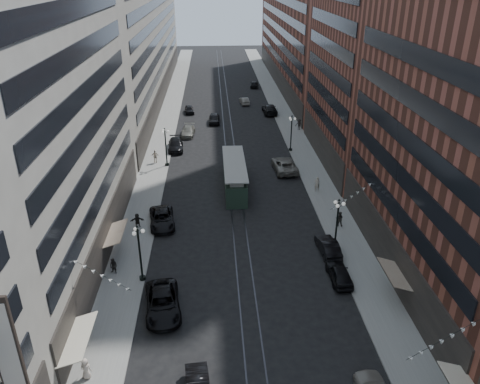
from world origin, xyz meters
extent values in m
plane|color=black|center=(0.00, 60.00, 0.00)|extent=(220.00, 220.00, 0.00)
cube|color=gray|center=(-11.00, 70.00, 0.07)|extent=(4.00, 180.00, 0.15)
cube|color=gray|center=(11.00, 70.00, 0.07)|extent=(4.00, 180.00, 0.15)
cube|color=#2D2D33|center=(-0.70, 70.00, 0.01)|extent=(0.12, 180.00, 0.02)
cube|color=#2D2D33|center=(0.70, 70.00, 0.01)|extent=(0.12, 180.00, 0.02)
cube|color=#9E9A8C|center=(-17.00, 33.00, 14.00)|extent=(8.00, 36.00, 28.00)
cube|color=#9E9A8C|center=(-17.00, 96.00, 13.00)|extent=(8.00, 90.00, 26.00)
cube|color=brown|center=(17.00, 28.00, 12.00)|extent=(8.00, 30.00, 24.00)
cube|color=brown|center=(17.00, 56.00, 21.00)|extent=(8.00, 26.00, 42.00)
cube|color=brown|center=(17.00, 105.00, 12.00)|extent=(8.00, 72.00, 24.00)
cylinder|color=black|center=(-9.20, 28.00, 0.30)|extent=(0.56, 0.56, 0.30)
cylinder|color=black|center=(-9.20, 28.00, 2.75)|extent=(0.18, 0.18, 5.20)
sphere|color=black|center=(-9.20, 28.00, 5.55)|extent=(0.24, 0.24, 0.24)
sphere|color=white|center=(-8.75, 28.00, 5.15)|extent=(0.36, 0.36, 0.36)
sphere|color=white|center=(-9.42, 28.39, 5.15)|extent=(0.36, 0.36, 0.36)
sphere|color=white|center=(-9.42, 27.61, 5.15)|extent=(0.36, 0.36, 0.36)
cylinder|color=black|center=(-9.20, 55.00, 0.30)|extent=(0.56, 0.56, 0.30)
cylinder|color=black|center=(-9.20, 55.00, 2.75)|extent=(0.18, 0.18, 5.20)
sphere|color=black|center=(-9.20, 55.00, 5.55)|extent=(0.24, 0.24, 0.24)
sphere|color=white|center=(-8.75, 55.00, 5.15)|extent=(0.36, 0.36, 0.36)
sphere|color=white|center=(-9.42, 55.39, 5.15)|extent=(0.36, 0.36, 0.36)
sphere|color=white|center=(-9.42, 54.61, 5.15)|extent=(0.36, 0.36, 0.36)
cylinder|color=black|center=(9.20, 32.00, 0.30)|extent=(0.56, 0.56, 0.30)
cylinder|color=black|center=(9.20, 32.00, 2.75)|extent=(0.18, 0.18, 5.20)
sphere|color=black|center=(9.20, 32.00, 5.55)|extent=(0.24, 0.24, 0.24)
sphere|color=white|center=(9.65, 32.00, 5.15)|extent=(0.36, 0.36, 0.36)
sphere|color=white|center=(8.97, 32.39, 5.15)|extent=(0.36, 0.36, 0.36)
sphere|color=white|center=(8.97, 31.61, 5.15)|extent=(0.36, 0.36, 0.36)
cylinder|color=black|center=(9.20, 60.00, 0.30)|extent=(0.56, 0.56, 0.30)
cylinder|color=black|center=(9.20, 60.00, 2.75)|extent=(0.18, 0.18, 5.20)
sphere|color=black|center=(9.20, 60.00, 5.55)|extent=(0.24, 0.24, 0.24)
sphere|color=white|center=(9.65, 60.00, 5.15)|extent=(0.36, 0.36, 0.36)
sphere|color=white|center=(8.97, 60.39, 5.15)|extent=(0.36, 0.36, 0.36)
sphere|color=white|center=(8.97, 59.61, 5.15)|extent=(0.36, 0.36, 0.36)
cube|color=#213327|center=(0.00, 47.36, 1.32)|extent=(2.53, 12.17, 2.64)
cube|color=gray|center=(0.00, 47.36, 2.94)|extent=(1.62, 11.15, 0.61)
cube|color=gray|center=(0.00, 47.36, 3.35)|extent=(2.74, 12.37, 0.15)
cylinder|color=black|center=(0.00, 42.80, 0.35)|extent=(2.33, 0.71, 0.71)
cylinder|color=black|center=(0.00, 51.92, 0.35)|extent=(2.33, 0.71, 0.71)
imported|color=black|center=(-7.00, 23.73, 0.83)|extent=(3.56, 6.32, 1.67)
imported|color=#C3B3A1|center=(-11.53, 16.97, 0.96)|extent=(0.88, 0.63, 1.63)
imported|color=black|center=(-11.91, 29.12, 0.92)|extent=(0.84, 0.66, 1.53)
imported|color=black|center=(-8.36, 38.11, 0.78)|extent=(3.33, 5.90, 1.56)
imported|color=slate|center=(-6.80, 68.46, 0.75)|extent=(2.46, 5.29, 1.49)
imported|color=black|center=(-7.09, 82.09, 0.70)|extent=(2.09, 4.27, 1.40)
imported|color=black|center=(8.40, 31.45, 0.76)|extent=(1.88, 4.68, 1.51)
imported|color=slate|center=(7.13, 52.41, 0.88)|extent=(3.31, 6.52, 1.77)
imported|color=black|center=(8.40, 80.78, 0.90)|extent=(2.67, 6.24, 1.79)
imported|color=black|center=(-2.33, 75.27, 0.81)|extent=(2.03, 4.81, 1.62)
imported|color=slate|center=(3.99, 87.98, 0.70)|extent=(1.99, 4.40, 1.40)
imported|color=black|center=(-10.93, 37.58, 0.95)|extent=(1.52, 0.62, 1.59)
imported|color=beige|center=(-10.92, 56.11, 1.10)|extent=(1.19, 0.71, 1.90)
imported|color=black|center=(10.80, 36.56, 0.99)|extent=(0.92, 0.67, 1.69)
imported|color=#ACA18F|center=(10.24, 45.53, 1.08)|extent=(0.70, 0.49, 1.86)
imported|color=black|center=(12.24, 70.00, 1.10)|extent=(1.29, 0.68, 1.91)
imported|color=black|center=(-8.40, 61.64, 0.80)|extent=(2.55, 5.66, 1.61)
imported|color=black|center=(8.40, 27.00, 0.74)|extent=(1.78, 4.35, 1.48)
imported|color=black|center=(7.37, 103.06, 0.76)|extent=(2.37, 4.67, 1.52)
camera|label=1|loc=(-2.51, -6.89, 25.31)|focal=35.00mm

